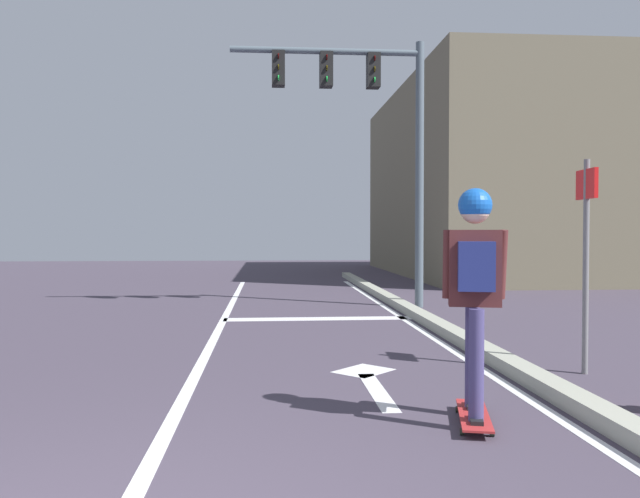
% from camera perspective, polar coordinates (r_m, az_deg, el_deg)
% --- Properties ---
extents(lane_line_center, '(0.12, 20.00, 0.01)m').
position_cam_1_polar(lane_line_center, '(8.57, -9.58, -8.15)').
color(lane_line_center, silver).
rests_on(lane_line_center, ground).
extents(lane_line_curbside, '(0.12, 20.00, 0.01)m').
position_cam_1_polar(lane_line_curbside, '(8.82, 10.19, -7.87)').
color(lane_line_curbside, silver).
rests_on(lane_line_curbside, ground).
extents(stop_bar, '(3.12, 0.40, 0.01)m').
position_cam_1_polar(stop_bar, '(10.64, -0.15, -6.23)').
color(stop_bar, silver).
rests_on(stop_bar, ground).
extents(lane_arrow_stem, '(0.16, 1.40, 0.01)m').
position_cam_1_polar(lane_arrow_stem, '(5.93, 5.14, -12.50)').
color(lane_arrow_stem, silver).
rests_on(lane_arrow_stem, ground).
extents(lane_arrow_head, '(0.71, 0.71, 0.01)m').
position_cam_1_polar(lane_arrow_head, '(6.75, 3.89, -10.77)').
color(lane_arrow_head, silver).
rests_on(lane_arrow_head, ground).
extents(curb_strip, '(0.24, 24.00, 0.14)m').
position_cam_1_polar(curb_strip, '(8.88, 11.76, -7.38)').
color(curb_strip, '#9B9D8D').
rests_on(curb_strip, ground).
extents(skateboard, '(0.41, 0.88, 0.08)m').
position_cam_1_polar(skateboard, '(5.08, 13.56, -14.22)').
color(skateboard, '#A62728').
rests_on(skateboard, ground).
extents(skater, '(0.46, 0.62, 1.69)m').
position_cam_1_polar(skater, '(4.89, 13.65, -1.90)').
color(skater, '#423B6C').
rests_on(skater, skateboard).
extents(traffic_signal_mast, '(3.66, 0.34, 5.04)m').
position_cam_1_polar(traffic_signal_mast, '(12.37, 4.06, 12.18)').
color(traffic_signal_mast, '#4F5D67').
rests_on(traffic_signal_mast, ground).
extents(street_sign_post, '(0.07, 0.44, 2.17)m').
position_cam_1_polar(street_sign_post, '(6.98, 22.65, 1.27)').
color(street_sign_post, slate).
rests_on(street_sign_post, ground).
extents(building_block, '(12.87, 12.02, 6.28)m').
position_cam_1_polar(building_block, '(23.93, 22.37, 5.48)').
color(building_block, '#6B644E').
rests_on(building_block, ground).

